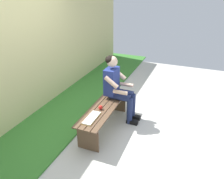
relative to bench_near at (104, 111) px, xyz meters
name	(u,v)px	position (x,y,z in m)	size (l,w,h in m)	color
grass_strip	(57,115)	(0.00, -1.06, -0.32)	(9.00, 1.40, 0.03)	#387A2D
brick_wall	(4,67)	(0.50, -1.64, 0.78)	(9.50, 0.24, 2.24)	#D1C684
bench_near	(104,111)	(0.00, 0.00, 0.00)	(1.57, 0.43, 0.45)	brown
person_seated	(118,86)	(-0.40, 0.10, 0.35)	(0.50, 0.69, 1.26)	navy
apple	(101,107)	(0.13, -0.01, 0.15)	(0.08, 0.08, 0.08)	red
book_open	(92,118)	(0.45, -0.02, 0.12)	(0.41, 0.16, 0.02)	white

